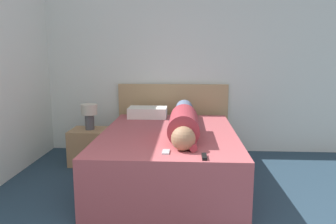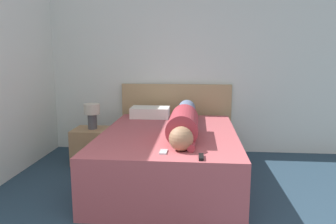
{
  "view_description": "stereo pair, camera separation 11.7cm",
  "coord_description": "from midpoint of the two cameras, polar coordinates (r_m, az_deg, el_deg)",
  "views": [
    {
      "loc": [
        0.05,
        -0.84,
        1.42
      ],
      "look_at": [
        -0.14,
        2.54,
        0.82
      ],
      "focal_mm": 35.0,
      "sensor_mm": 36.0,
      "label": 1
    },
    {
      "loc": [
        0.16,
        -0.83,
        1.42
      ],
      "look_at": [
        -0.14,
        2.54,
        0.82
      ],
      "focal_mm": 35.0,
      "sensor_mm": 36.0,
      "label": 2
    }
  ],
  "objects": [
    {
      "name": "cell_phone",
      "position": [
        2.89,
        0.37,
        -6.95
      ],
      "size": [
        0.06,
        0.13,
        0.01
      ],
      "color": "#B2B7BC",
      "rests_on": "bed"
    },
    {
      "name": "person_lying",
      "position": [
        3.57,
        3.79,
        -1.55
      ],
      "size": [
        0.3,
        1.74,
        0.3
      ],
      "color": "#936B4C",
      "rests_on": "bed"
    },
    {
      "name": "pillow_near_headboard",
      "position": [
        4.44,
        -2.35,
        -0.04
      ],
      "size": [
        0.51,
        0.32,
        0.14
      ],
      "color": "silver",
      "rests_on": "bed"
    },
    {
      "name": "wall_back",
      "position": [
        4.77,
        3.88,
        8.59
      ],
      "size": [
        5.14,
        0.06,
        2.6
      ],
      "color": "silver",
      "rests_on": "ground_plane"
    },
    {
      "name": "nightstand",
      "position": [
        4.45,
        -12.13,
        -5.74
      ],
      "size": [
        0.5,
        0.43,
        0.46
      ],
      "color": "#A37A51",
      "rests_on": "ground_plane"
    },
    {
      "name": "table_lamp",
      "position": [
        4.35,
        -12.35,
        -0.16
      ],
      "size": [
        0.21,
        0.21,
        0.33
      ],
      "color": "#4C4C51",
      "rests_on": "nightstand"
    },
    {
      "name": "bed",
      "position": [
        3.71,
        1.12,
        -7.77
      ],
      "size": [
        1.47,
        2.04,
        0.57
      ],
      "color": "#A84C51",
      "rests_on": "ground_plane"
    },
    {
      "name": "tv_remote",
      "position": [
        2.75,
        7.02,
        -7.79
      ],
      "size": [
        0.04,
        0.15,
        0.02
      ],
      "color": "black",
      "rests_on": "bed"
    },
    {
      "name": "headboard",
      "position": [
        4.8,
        2.11,
        -1.06
      ],
      "size": [
        1.59,
        0.04,
        0.99
      ],
      "color": "tan",
      "rests_on": "ground_plane"
    }
  ]
}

